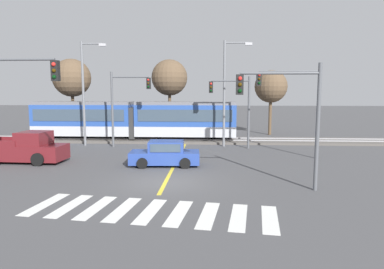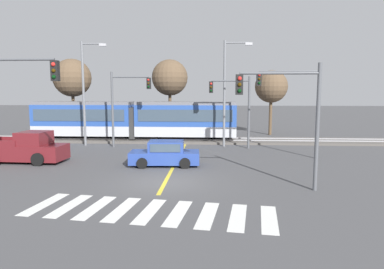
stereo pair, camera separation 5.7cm
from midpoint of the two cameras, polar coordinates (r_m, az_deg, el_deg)
name	(u,v)px [view 1 (the left image)]	position (r m, az deg, el deg)	size (l,w,h in m)	color
ground_plane	(166,182)	(17.27, -4.53, -7.91)	(200.00, 200.00, 0.00)	#474749
track_bed	(187,140)	(31.37, -0.94, -0.95)	(120.00, 4.00, 0.18)	#56514C
rail_near	(186,140)	(30.64, -1.04, -0.88)	(120.00, 0.08, 0.10)	#939399
rail_far	(187,138)	(32.06, -0.84, -0.52)	(120.00, 0.08, 0.10)	#939399
light_rail_tram	(134,119)	(31.88, -9.65, 2.62)	(18.50, 2.64, 3.43)	#B7BAC1
crosswalk_stripe_0	(45,204)	(15.17, -23.39, -10.59)	(0.56, 2.80, 0.01)	silver
crosswalk_stripe_1	(70,206)	(14.60, -19.74, -11.10)	(0.56, 2.80, 0.01)	silver
crosswalk_stripe_2	(96,207)	(14.10, -15.79, -11.61)	(0.56, 2.80, 0.01)	silver
crosswalk_stripe_3	(123,209)	(13.66, -11.56, -12.10)	(0.56, 2.80, 0.01)	silver
crosswalk_stripe_4	(150,211)	(13.30, -7.06, -12.54)	(0.56, 2.80, 0.01)	silver
crosswalk_stripe_5	(179,213)	(13.02, -2.33, -12.92)	(0.56, 2.80, 0.01)	silver
crosswalk_stripe_6	(208,215)	(12.83, 2.60, -13.23)	(0.56, 2.80, 0.01)	silver
crosswalk_stripe_7	(239,217)	(12.74, 7.64, -13.45)	(0.56, 2.80, 0.01)	silver
crosswalk_stripe_8	(270,219)	(12.73, 12.73, -13.56)	(0.56, 2.80, 0.01)	silver
lane_centre_line	(176,161)	(22.22, -2.73, -4.51)	(0.20, 14.66, 0.01)	gold
sedan_crossing	(165,154)	(20.94, -4.59, -3.30)	(4.29, 2.09, 1.52)	#284293
pickup_truck	(25,149)	(24.32, -26.19, -2.22)	(5.48, 2.42, 1.98)	maroon
traffic_light_mid_right	(298,97)	(23.90, 17.15, 6.06)	(4.25, 0.38, 6.28)	#515459
traffic_light_near_left	(7,98)	(17.54, -28.54, 5.35)	(3.75, 0.38, 6.42)	#515459
traffic_light_far_left	(125,98)	(28.18, -11.17, 5.98)	(3.25, 0.38, 6.09)	#515459
traffic_light_near_right	(289,107)	(15.88, 15.79, 4.43)	(3.75, 0.38, 5.74)	#515459
traffic_light_far_right	(235,101)	(27.29, 7.11, 5.58)	(3.25, 0.38, 5.69)	#515459
street_lamp_west	(85,87)	(29.82, -17.40, 7.51)	(2.14, 0.28, 8.57)	slate
street_lamp_centre	(227,87)	(28.20, 5.78, 7.89)	(2.28, 0.28, 8.59)	slate
bare_tree_far_west	(72,78)	(38.20, -19.45, 8.86)	(3.93, 3.93, 7.92)	brown
bare_tree_west	(169,78)	(36.40, -3.82, 9.40)	(3.77, 3.77, 7.87)	brown
bare_tree_east	(271,87)	(36.78, 12.97, 7.77)	(3.38, 3.38, 6.75)	brown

